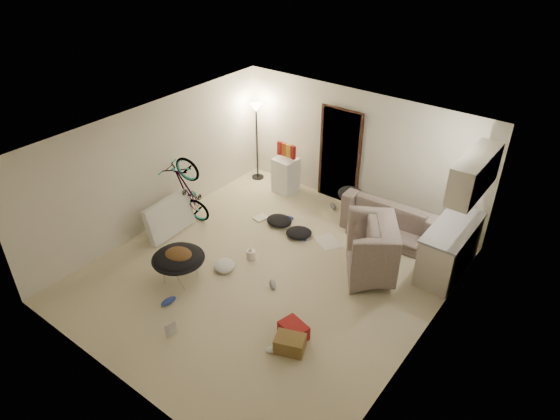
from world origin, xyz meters
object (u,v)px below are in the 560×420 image
Objects in this scene: tv_box at (170,217)px; drink_case_b at (294,331)px; sofa at (393,221)px; juicer at (251,254)px; floor_lamp at (256,126)px; armchair at (394,257)px; mini_fridge at (286,175)px; drink_case_a at (290,344)px; kitchen_counter at (449,249)px; saucer_chair at (179,262)px; bicycle at (189,204)px.

tv_box reaches higher than drink_case_b.
juicer is at bearing 51.04° from sofa.
drink_case_b is 2.06m from juicer.
juicer is at bearing -53.00° from floor_lamp.
juicer is (-2.26, -1.12, -0.29)m from armchair.
armchair is at bearing -17.45° from mini_fridge.
drink_case_a is (-0.40, -2.46, -0.26)m from armchair.
saucer_chair is (-3.52, -3.04, -0.06)m from kitchen_counter.
armchair reaches higher than saucer_chair.
bicycle is 3.59× the size of drink_case_a.
tv_box is (-0.80, -2.71, -0.03)m from mini_fridge.
mini_fridge is 1.84× the size of drink_case_a.
mini_fridge is at bearing 142.67° from drink_case_b.
armchair is 1.33× the size of saucer_chair.
bicycle is at bearing -161.03° from kitchen_counter.
kitchen_counter is 1.35× the size of tv_box.
drink_case_a is at bearing -48.78° from mini_fridge.
saucer_chair is at bearing -39.93° from tv_box.
juicer is at bearing 162.63° from drink_case_b.
floor_lamp is 3.35m from juicer.
armchair is at bearing -18.28° from floor_lamp.
kitchen_counter reaches higher than drink_case_b.
tv_box reaches higher than drink_case_a.
saucer_chair is at bearing -79.57° from mini_fridge.
floor_lamp reaches higher than drink_case_a.
floor_lamp is 1.28m from mini_fridge.
tv_box is 2.70× the size of drink_case_b.
tv_box is (0.10, -2.81, -0.94)m from floor_lamp.
mini_fridge is at bearing 96.52° from saucer_chair.
kitchen_counter is 0.97× the size of bicycle.
mini_fridge is at bearing 35.40° from armchair.
saucer_chair is (1.31, -3.69, -0.93)m from floor_lamp.
sofa reaches higher than juicer.
mini_fridge is (0.90, -0.10, -0.91)m from floor_lamp.
drink_case_a is 0.27m from drink_case_b.
kitchen_counter is 6.25× the size of juicer.
armchair is (-0.70, -0.72, -0.05)m from kitchen_counter.
kitchen_counter is 1.26× the size of armchair.
tv_box is (-1.21, 0.88, -0.01)m from saucer_chair.
bicycle is at bearing 174.26° from drink_case_b.
saucer_chair is (-2.25, -3.49, 0.10)m from sofa.
kitchen_counter is at bearing 157.82° from sofa.
kitchen_counter is at bearing 40.79° from saucer_chair.
drink_case_b is at bearing 2.65° from saucer_chair.
bicycle is 2.32m from mini_fridge.
bicycle is (-4.73, -1.63, -0.03)m from kitchen_counter.
kitchen_counter is 1.89× the size of mini_fridge.
drink_case_a is at bearing -108.97° from kitchen_counter.
armchair is at bearing 113.72° from sofa.
drink_case_b is at bearing -112.33° from kitchen_counter.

